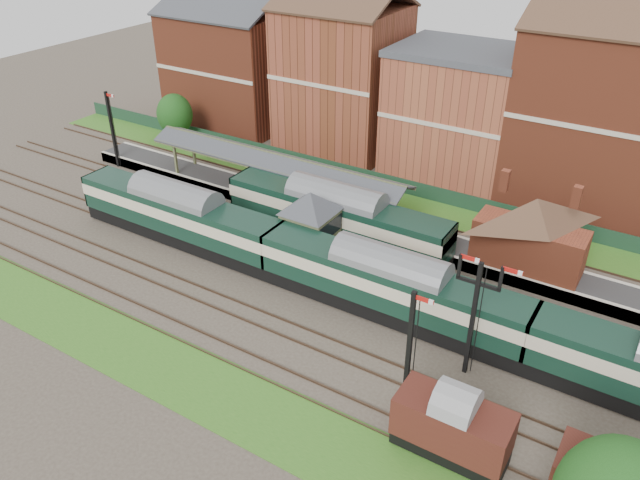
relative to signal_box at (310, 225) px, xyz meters
The scene contains 17 objects.
ground 5.45m from the signal_box, 47.29° to the right, with size 160.00×160.00×0.00m, color #473D33.
grass_back 13.47m from the signal_box, 76.76° to the left, with size 90.00×4.50×0.06m, color #2D6619.
grass_front 15.86m from the signal_box, 78.87° to the right, with size 90.00×5.00×0.06m, color #2D6619.
fence 15.25m from the signal_box, 78.50° to the left, with size 90.00×0.12×1.50m, color #193823.
platform 7.31m from the signal_box, 107.10° to the left, with size 55.00×3.40×1.00m, color #2D2D2D.
signal_box is the anchor object (origin of this frame).
brick_hut 8.25m from the signal_box, ahead, with size 3.20×2.64×2.94m.
station_building 16.37m from the signal_box, 23.43° to the left, with size 8.10×8.10×5.90m.
canopy 10.40m from the signal_box, 140.91° to the left, with size 26.00×3.89×4.08m.
semaphore_bracket 16.16m from the signal_box, 20.92° to the right, with size 3.60×0.25×8.18m.
semaphore_platform_end 27.41m from the signal_box, behind, with size 1.23×0.25×8.00m.
semaphore_siding 16.60m from the signal_box, 38.20° to the right, with size 1.23×0.25×8.00m.
town_backdrop 22.26m from the signal_box, 82.60° to the left, with size 69.00×10.00×16.00m.
dmu_train 9.02m from the signal_box, 21.16° to the right, with size 57.53×3.02×4.42m.
platform_railcar 3.32m from the signal_box, 83.58° to the left, with size 19.50×3.07×4.49m.
goods_van_a 20.62m from the signal_box, 36.52° to the right, with size 5.97×2.59×3.62m.
tree_back 28.96m from the signal_box, 153.97° to the left, with size 3.94×3.94×5.76m.
Camera 1 is at (19.75, -31.87, 26.70)m, focal length 35.00 mm.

